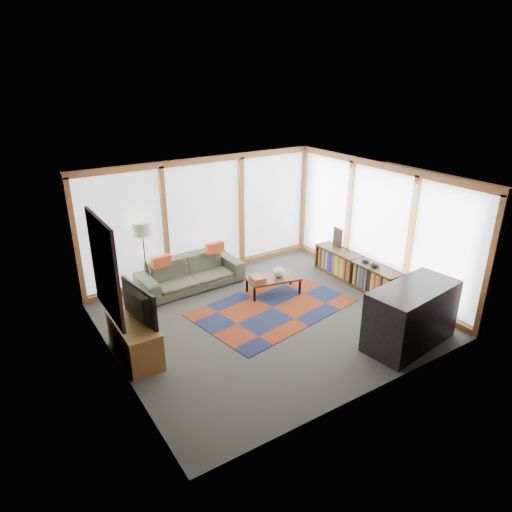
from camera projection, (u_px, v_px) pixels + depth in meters
ground at (268, 318)px, 8.41m from camera, size 5.50×5.50×0.00m
room_envelope at (274, 226)px, 8.51m from camera, size 5.52×5.02×2.62m
rug at (273, 308)px, 8.76m from camera, size 3.16×2.32×0.01m
sofa at (191, 273)px, 9.49m from camera, size 2.21×0.94×0.64m
pillow_left at (161, 261)px, 8.98m from camera, size 0.40×0.17×0.21m
pillow_right at (215, 247)px, 9.67m from camera, size 0.41×0.12×0.22m
floor_lamp at (145, 258)px, 9.10m from camera, size 0.38×0.38×1.52m
coffee_table at (273, 285)px, 9.28m from camera, size 1.15×0.75×0.35m
book_stack at (258, 279)px, 9.03m from camera, size 0.27×0.33×0.10m
vase at (279, 272)px, 9.20m from camera, size 0.26×0.26×0.20m
bookshelf at (356, 271)px, 9.70m from camera, size 0.41×2.26×0.56m
bowl_a at (375, 264)px, 9.16m from camera, size 0.26×0.26×0.11m
bowl_b at (366, 260)px, 9.38m from camera, size 0.19×0.19×0.09m
shelf_picture at (338, 237)px, 10.18m from camera, size 0.10×0.32×0.42m
tv_console at (135, 340)px, 7.18m from camera, size 0.51×1.23×0.62m
television at (133, 305)px, 6.99m from camera, size 0.28×1.02×0.58m
bar_counter at (411, 316)px, 7.46m from camera, size 1.72×0.96×1.04m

